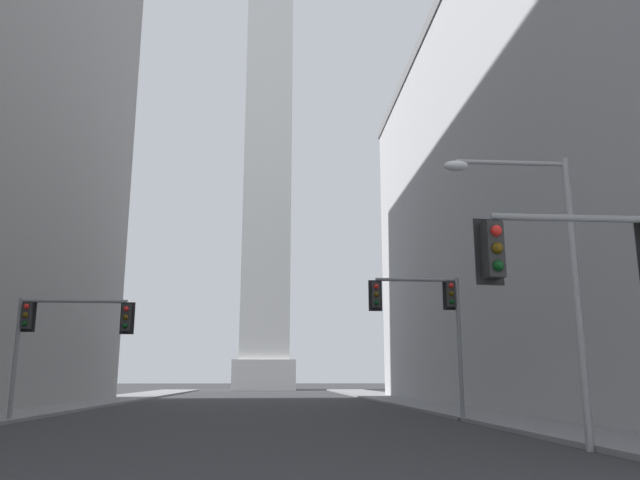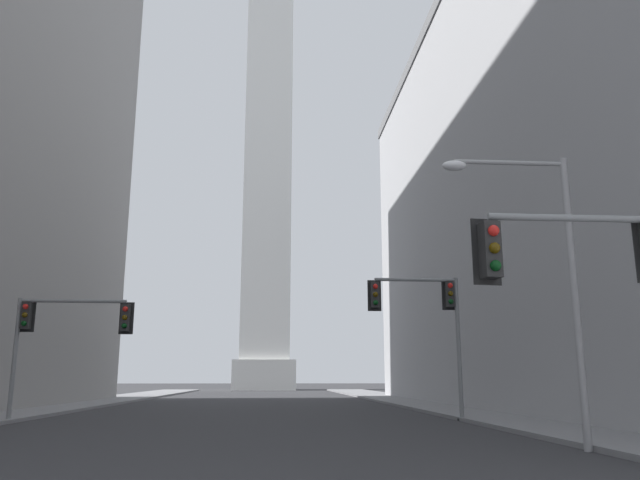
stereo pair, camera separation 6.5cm
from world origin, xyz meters
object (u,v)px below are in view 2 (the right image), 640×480
(traffic_light_mid_right, at_px, (428,311))
(traffic_light_near_right, at_px, (604,274))
(traffic_light_mid_left, at_px, (58,327))
(street_lamp, at_px, (549,261))
(obelisk, at_px, (269,149))

(traffic_light_mid_right, distance_m, traffic_light_near_right, 14.47)
(traffic_light_mid_left, height_order, street_lamp, street_lamp)
(traffic_light_mid_left, bearing_deg, traffic_light_mid_right, -0.84)
(traffic_light_near_right, height_order, street_lamp, street_lamp)
(traffic_light_near_right, bearing_deg, traffic_light_mid_right, 89.53)
(obelisk, bearing_deg, traffic_light_mid_left, -96.41)
(traffic_light_mid_left, relative_size, traffic_light_near_right, 1.00)
(traffic_light_mid_right, xyz_separation_m, traffic_light_mid_left, (-15.24, 0.22, -0.75))
(traffic_light_near_right, bearing_deg, traffic_light_mid_left, 135.85)
(traffic_light_mid_left, bearing_deg, obelisk, 83.59)
(street_lamp, bearing_deg, obelisk, 95.94)
(obelisk, height_order, traffic_light_mid_left, obelisk)
(obelisk, relative_size, street_lamp, 10.33)
(traffic_light_mid_right, relative_size, street_lamp, 0.80)
(obelisk, height_order, traffic_light_mid_right, obelisk)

